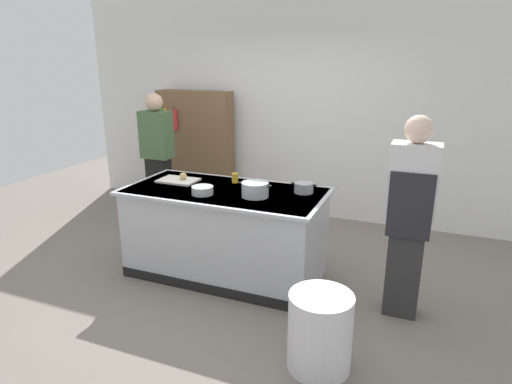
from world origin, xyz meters
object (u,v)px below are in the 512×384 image
sauce_pan (304,188)px  mixing_bowl (202,190)px  onion (183,176)px  stock_pot (255,189)px  bookshelf (196,150)px  juice_cup (235,178)px  trash_bin (320,331)px  person_chef (410,214)px  person_guest (158,157)px

sauce_pan → mixing_bowl: 0.97m
onion → stock_pot: (0.89, -0.20, 0.01)m
bookshelf → stock_pot: bearing=-48.0°
juice_cup → trash_bin: size_ratio=0.17×
juice_cup → bookshelf: (-1.33, 1.52, -0.10)m
person_chef → bookshelf: bearing=60.1°
sauce_pan → trash_bin: sauce_pan is taller
stock_pot → person_chef: 1.37m
sauce_pan → person_guest: person_guest is taller
onion → person_guest: size_ratio=0.04×
person_chef → bookshelf: size_ratio=1.01×
sauce_pan → bookshelf: size_ratio=0.15×
stock_pot → mixing_bowl: bearing=-166.2°
person_chef → person_guest: (-3.16, 1.07, -0.00)m
onion → stock_pot: 0.91m
onion → person_guest: (-0.91, 0.87, -0.05)m
mixing_bowl → sauce_pan: bearing=25.2°
trash_bin → person_guest: bearing=143.0°
trash_bin → person_guest: person_guest is taller
trash_bin → person_chef: 1.23m
onion → person_chef: 2.27m
onion → mixing_bowl: size_ratio=0.37×
onion → stock_pot: bearing=-12.5°
stock_pot → bookshelf: 2.54m
trash_bin → mixing_bowl: bearing=148.7°
sauce_pan → bookshelf: bookshelf is taller
person_chef → bookshelf: (-3.07, 1.90, -0.06)m
onion → bookshelf: 1.88m
sauce_pan → person_guest: (-2.18, 0.77, -0.04)m
mixing_bowl → person_chef: person_chef is taller
onion → sauce_pan: 1.28m
stock_pot → bookshelf: bearing=132.0°
onion → stock_pot: size_ratio=0.24×
onion → person_chef: person_chef is taller
mixing_bowl → bookshelf: bookshelf is taller
stock_pot → mixing_bowl: size_ratio=1.54×
person_guest → person_chef: bearing=77.9°
juice_cup → person_chef: person_chef is taller
juice_cup → mixing_bowl: bearing=-103.5°
onion → person_guest: person_guest is taller
person_guest → onion: bearing=53.0°
mixing_bowl → person_chef: 1.86m
stock_pot → juice_cup: 0.52m
stock_pot → juice_cup: stock_pot is taller
sauce_pan → person_guest: size_ratio=0.14×
juice_cup → bookshelf: bearing=131.1°
mixing_bowl → trash_bin: bearing=-31.3°
onion → bookshelf: size_ratio=0.04×
onion → mixing_bowl: onion is taller
mixing_bowl → juice_cup: bearing=76.5°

